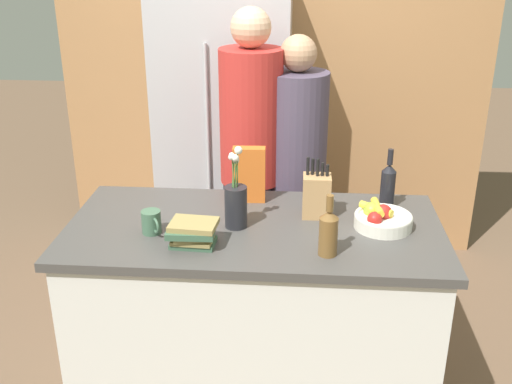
{
  "coord_description": "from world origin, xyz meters",
  "views": [
    {
      "loc": [
        0.19,
        -2.4,
        2.09
      ],
      "look_at": [
        0.0,
        0.1,
        1.04
      ],
      "focal_mm": 42.0,
      "sensor_mm": 36.0,
      "label": 1
    }
  ],
  "objects_px": {
    "coffee_mug": "(152,222)",
    "book_stack": "(193,233)",
    "person_at_sink": "(251,154)",
    "person_in_blue": "(295,168)",
    "fruit_bowl": "(382,218)",
    "flower_vase": "(236,203)",
    "cereal_box": "(249,175)",
    "bottle_oil": "(328,232)",
    "refrigerator": "(225,133)",
    "bottle_vinegar": "(388,185)",
    "knife_block": "(317,195)"
  },
  "relations": [
    {
      "from": "cereal_box",
      "to": "person_at_sink",
      "type": "relative_size",
      "value": 0.15
    },
    {
      "from": "knife_block",
      "to": "bottle_oil",
      "type": "bearing_deg",
      "value": -83.66
    },
    {
      "from": "flower_vase",
      "to": "person_at_sink",
      "type": "relative_size",
      "value": 0.21
    },
    {
      "from": "book_stack",
      "to": "person_in_blue",
      "type": "distance_m",
      "value": 1.02
    },
    {
      "from": "coffee_mug",
      "to": "bottle_oil",
      "type": "height_order",
      "value": "bottle_oil"
    },
    {
      "from": "book_stack",
      "to": "bottle_oil",
      "type": "bearing_deg",
      "value": -3.89
    },
    {
      "from": "refrigerator",
      "to": "bottle_oil",
      "type": "distance_m",
      "value": 1.64
    },
    {
      "from": "knife_block",
      "to": "bottle_oil",
      "type": "relative_size",
      "value": 1.08
    },
    {
      "from": "bottle_oil",
      "to": "person_in_blue",
      "type": "bearing_deg",
      "value": 98.45
    },
    {
      "from": "knife_block",
      "to": "person_in_blue",
      "type": "relative_size",
      "value": 0.17
    },
    {
      "from": "coffee_mug",
      "to": "book_stack",
      "type": "bearing_deg",
      "value": -26.62
    },
    {
      "from": "fruit_bowl",
      "to": "flower_vase",
      "type": "relative_size",
      "value": 0.68
    },
    {
      "from": "fruit_bowl",
      "to": "flower_vase",
      "type": "bearing_deg",
      "value": -176.5
    },
    {
      "from": "coffee_mug",
      "to": "bottle_oil",
      "type": "bearing_deg",
      "value": -10.27
    },
    {
      "from": "fruit_bowl",
      "to": "book_stack",
      "type": "bearing_deg",
      "value": -163.89
    },
    {
      "from": "knife_block",
      "to": "person_at_sink",
      "type": "bearing_deg",
      "value": 121.65
    },
    {
      "from": "flower_vase",
      "to": "person_in_blue",
      "type": "distance_m",
      "value": 0.79
    },
    {
      "from": "knife_block",
      "to": "bottle_vinegar",
      "type": "height_order",
      "value": "bottle_vinegar"
    },
    {
      "from": "refrigerator",
      "to": "coffee_mug",
      "type": "height_order",
      "value": "refrigerator"
    },
    {
      "from": "cereal_box",
      "to": "person_in_blue",
      "type": "height_order",
      "value": "person_in_blue"
    },
    {
      "from": "bottle_oil",
      "to": "person_in_blue",
      "type": "height_order",
      "value": "person_in_blue"
    },
    {
      "from": "bottle_vinegar",
      "to": "fruit_bowl",
      "type": "bearing_deg",
      "value": -102.47
    },
    {
      "from": "coffee_mug",
      "to": "person_at_sink",
      "type": "xyz_separation_m",
      "value": [
        0.37,
        0.79,
        0.05
      ]
    },
    {
      "from": "bottle_oil",
      "to": "bottle_vinegar",
      "type": "bearing_deg",
      "value": 59.17
    },
    {
      "from": "fruit_bowl",
      "to": "bottle_vinegar",
      "type": "distance_m",
      "value": 0.24
    },
    {
      "from": "bottle_oil",
      "to": "person_at_sink",
      "type": "bearing_deg",
      "value": 112.59
    },
    {
      "from": "person_at_sink",
      "to": "person_in_blue",
      "type": "bearing_deg",
      "value": 27.97
    },
    {
      "from": "knife_block",
      "to": "cereal_box",
      "type": "xyz_separation_m",
      "value": [
        -0.32,
        0.15,
        0.03
      ]
    },
    {
      "from": "knife_block",
      "to": "person_in_blue",
      "type": "distance_m",
      "value": 0.61
    },
    {
      "from": "refrigerator",
      "to": "bottle_vinegar",
      "type": "xyz_separation_m",
      "value": [
        0.9,
        -1.03,
        0.08
      ]
    },
    {
      "from": "refrigerator",
      "to": "person_in_blue",
      "type": "bearing_deg",
      "value": -50.41
    },
    {
      "from": "coffee_mug",
      "to": "bottle_oil",
      "type": "distance_m",
      "value": 0.77
    },
    {
      "from": "cereal_box",
      "to": "bottle_vinegar",
      "type": "bearing_deg",
      "value": -2.02
    },
    {
      "from": "fruit_bowl",
      "to": "bottle_vinegar",
      "type": "bearing_deg",
      "value": 77.53
    },
    {
      "from": "coffee_mug",
      "to": "flower_vase",
      "type": "bearing_deg",
      "value": 14.75
    },
    {
      "from": "fruit_bowl",
      "to": "cereal_box",
      "type": "distance_m",
      "value": 0.66
    },
    {
      "from": "refrigerator",
      "to": "fruit_bowl",
      "type": "relative_size",
      "value": 7.43
    },
    {
      "from": "person_in_blue",
      "to": "flower_vase",
      "type": "bearing_deg",
      "value": -82.43
    },
    {
      "from": "knife_block",
      "to": "flower_vase",
      "type": "xyz_separation_m",
      "value": [
        -0.36,
        -0.14,
        0.01
      ]
    },
    {
      "from": "flower_vase",
      "to": "cereal_box",
      "type": "xyz_separation_m",
      "value": [
        0.03,
        0.29,
        0.02
      ]
    },
    {
      "from": "flower_vase",
      "to": "cereal_box",
      "type": "bearing_deg",
      "value": 83.39
    },
    {
      "from": "knife_block",
      "to": "bottle_oil",
      "type": "distance_m",
      "value": 0.37
    },
    {
      "from": "cereal_box",
      "to": "bottle_oil",
      "type": "xyz_separation_m",
      "value": [
        0.36,
        -0.52,
        -0.03
      ]
    },
    {
      "from": "bottle_oil",
      "to": "person_at_sink",
      "type": "distance_m",
      "value": 1.01
    },
    {
      "from": "fruit_bowl",
      "to": "person_in_blue",
      "type": "bearing_deg",
      "value": 119.2
    },
    {
      "from": "cereal_box",
      "to": "bottle_oil",
      "type": "height_order",
      "value": "cereal_box"
    },
    {
      "from": "flower_vase",
      "to": "bottle_oil",
      "type": "xyz_separation_m",
      "value": [
        0.4,
        -0.23,
        -0.01
      ]
    },
    {
      "from": "person_in_blue",
      "to": "coffee_mug",
      "type": "bearing_deg",
      "value": -99.76
    },
    {
      "from": "person_at_sink",
      "to": "person_in_blue",
      "type": "height_order",
      "value": "person_at_sink"
    },
    {
      "from": "cereal_box",
      "to": "bottle_vinegar",
      "type": "xyz_separation_m",
      "value": [
        0.66,
        -0.02,
        -0.02
      ]
    }
  ]
}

